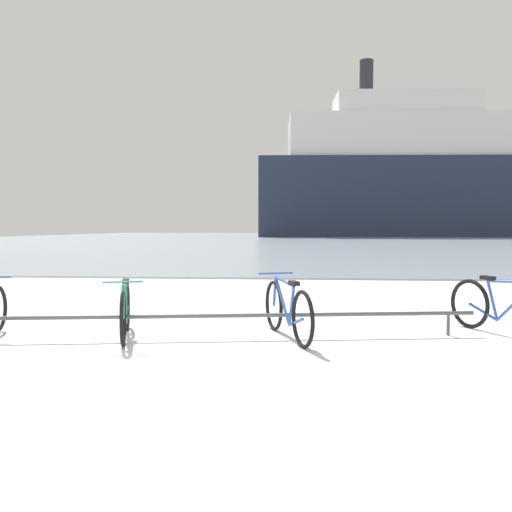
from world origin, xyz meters
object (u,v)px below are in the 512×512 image
(bicycle_1, at_px, (125,311))
(bicycle_3, at_px, (503,308))
(ferry_ship, at_px, (409,178))
(bicycle_2, at_px, (287,310))

(bicycle_1, xyz_separation_m, bicycle_3, (4.67, 0.51, 0.01))
(ferry_ship, bearing_deg, bicycle_1, -103.90)
(bicycle_1, relative_size, ferry_ship, 0.04)
(bicycle_2, distance_m, ferry_ship, 73.90)
(bicycle_1, distance_m, bicycle_3, 4.70)
(bicycle_1, xyz_separation_m, ferry_ship, (17.78, 71.87, 8.03))
(bicycle_1, bearing_deg, bicycle_3, 6.22)
(ferry_ship, bearing_deg, bicycle_3, -100.41)
(bicycle_2, distance_m, bicycle_3, 2.72)
(bicycle_2, bearing_deg, ferry_ship, 77.58)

